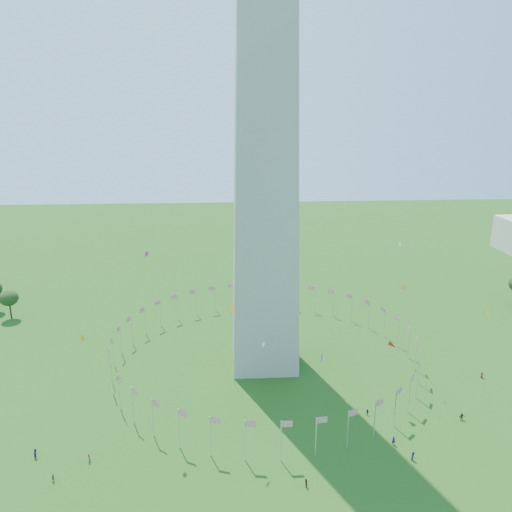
# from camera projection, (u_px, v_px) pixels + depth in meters

# --- Properties ---
(ground) EXTENTS (600.00, 600.00, 0.00)m
(ground) POSITION_uv_depth(u_px,v_px,m) (287.00, 499.00, 87.79)
(ground) COLOR #1B4710
(ground) RESTS_ON ground
(washington_monument) EXTENTS (16.80, 16.80, 169.00)m
(washington_monument) POSITION_uv_depth(u_px,v_px,m) (266.00, 24.00, 112.16)
(washington_monument) COLOR #A6A193
(washington_monument) RESTS_ON ground
(flag_ring) EXTENTS (80.24, 80.24, 9.00)m
(flag_ring) POSITION_uv_depth(u_px,v_px,m) (264.00, 347.00, 134.45)
(flag_ring) COLOR silver
(flag_ring) RESTS_ON ground
(crowd) EXTENTS (103.95, 69.25, 1.97)m
(crowd) POSITION_uv_depth(u_px,v_px,m) (362.00, 486.00, 89.64)
(crowd) COLOR #351B52
(crowd) RESTS_ON ground
(kites_aloft) EXTENTS (104.82, 72.56, 33.95)m
(kites_aloft) POSITION_uv_depth(u_px,v_px,m) (328.00, 340.00, 104.86)
(kites_aloft) COLOR red
(kites_aloft) RESTS_ON ground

